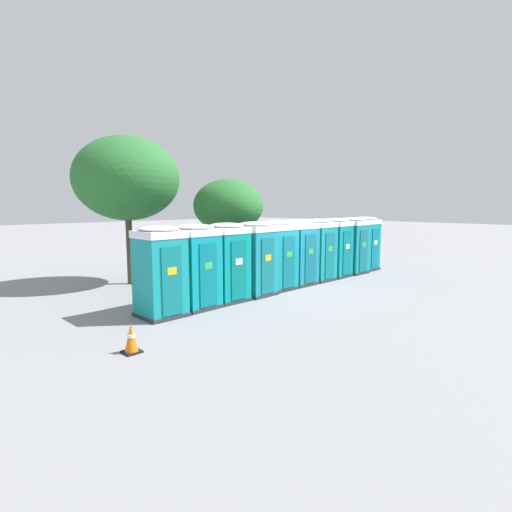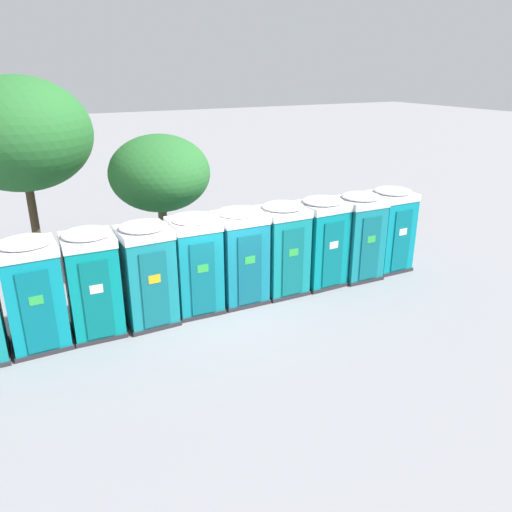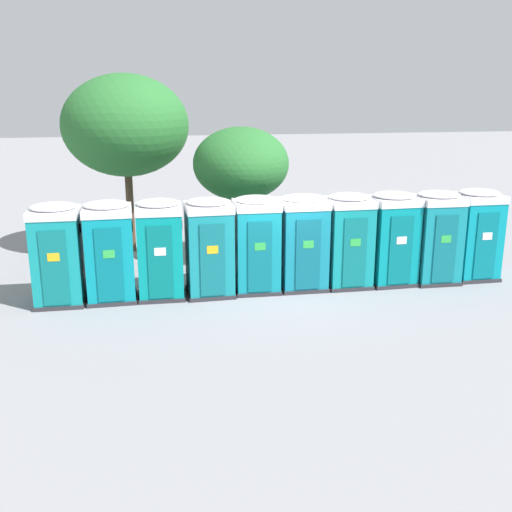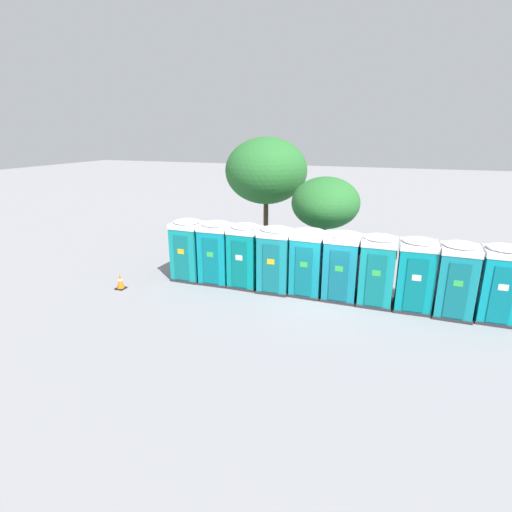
{
  "view_description": "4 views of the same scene",
  "coord_description": "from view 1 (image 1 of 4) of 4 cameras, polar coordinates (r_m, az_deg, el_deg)",
  "views": [
    {
      "loc": [
        -11.61,
        -9.45,
        3.11
      ],
      "look_at": [
        -1.79,
        0.05,
        1.34
      ],
      "focal_mm": 28.0,
      "sensor_mm": 36.0,
      "label": 1
    },
    {
      "loc": [
        -4.62,
        -10.91,
        5.89
      ],
      "look_at": [
        1.07,
        0.02,
        1.19
      ],
      "focal_mm": 35.0,
      "sensor_mm": 36.0,
      "label": 2
    },
    {
      "loc": [
        -3.54,
        -14.83,
        5.11
      ],
      "look_at": [
        -0.64,
        0.04,
        0.96
      ],
      "focal_mm": 42.0,
      "sensor_mm": 36.0,
      "label": 3
    },
    {
      "loc": [
        2.38,
        -13.84,
        5.9
      ],
      "look_at": [
        -2.67,
        0.06,
        1.3
      ],
      "focal_mm": 28.0,
      "sensor_mm": 36.0,
      "label": 4
    }
  ],
  "objects": [
    {
      "name": "portapotty_1",
      "position": [
        12.09,
        -8.6,
        -1.41
      ],
      "size": [
        1.24,
        1.22,
        2.54
      ],
      "color": "#2D2D33",
      "rests_on": "ground"
    },
    {
      "name": "portapotty_6",
      "position": [
        16.58,
        8.89,
        0.95
      ],
      "size": [
        1.2,
        1.21,
        2.54
      ],
      "color": "#2D2D33",
      "rests_on": "ground"
    },
    {
      "name": "portapotty_4",
      "position": [
        14.66,
        3.06,
        0.19
      ],
      "size": [
        1.21,
        1.24,
        2.54
      ],
      "color": "#2D2D33",
      "rests_on": "ground"
    },
    {
      "name": "traffic_cone",
      "position": [
        8.96,
        -17.4,
        -11.17
      ],
      "size": [
        0.36,
        0.36,
        0.64
      ],
      "color": "black",
      "rests_on": "ground"
    },
    {
      "name": "portapotty_0",
      "position": [
        11.36,
        -13.53,
        -2.1
      ],
      "size": [
        1.21,
        1.22,
        2.54
      ],
      "color": "#2D2D33",
      "rests_on": "ground"
    },
    {
      "name": "ground_plane",
      "position": [
        15.29,
        4.82,
        -4.4
      ],
      "size": [
        120.0,
        120.0,
        0.0
      ],
      "primitive_type": "plane",
      "color": "gray"
    },
    {
      "name": "portapotty_7",
      "position": [
        17.61,
        11.28,
        1.26
      ],
      "size": [
        1.25,
        1.23,
        2.54
      ],
      "color": "#2D2D33",
      "rests_on": "ground"
    },
    {
      "name": "street_tree_0",
      "position": [
        16.5,
        -3.96,
        7.11
      ],
      "size": [
        2.86,
        2.86,
        4.14
      ],
      "color": "brown",
      "rests_on": "ground"
    },
    {
      "name": "portapotty_9",
      "position": [
        19.75,
        15.2,
        1.8
      ],
      "size": [
        1.19,
        1.21,
        2.54
      ],
      "color": "#2D2D33",
      "rests_on": "ground"
    },
    {
      "name": "street_tree_1",
      "position": [
        16.31,
        -17.98,
        10.45
      ],
      "size": [
        3.98,
        3.98,
        5.7
      ],
      "color": "#4C3826",
      "rests_on": "ground"
    },
    {
      "name": "portapotty_5",
      "position": [
        15.61,
        6.13,
        0.6
      ],
      "size": [
        1.25,
        1.22,
        2.54
      ],
      "color": "#2D2D33",
      "rests_on": "ground"
    },
    {
      "name": "portapotty_2",
      "position": [
        12.87,
        -4.18,
        -0.81
      ],
      "size": [
        1.2,
        1.23,
        2.54
      ],
      "color": "#2D2D33",
      "rests_on": "ground"
    },
    {
      "name": "portapotty_3",
      "position": [
        13.69,
        -0.12,
        -0.3
      ],
      "size": [
        1.22,
        1.22,
        2.54
      ],
      "color": "#2D2D33",
      "rests_on": "ground"
    },
    {
      "name": "portapotty_8",
      "position": [
        18.62,
        13.6,
        1.52
      ],
      "size": [
        1.23,
        1.23,
        2.54
      ],
      "color": "#2D2D33",
      "rests_on": "ground"
    }
  ]
}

